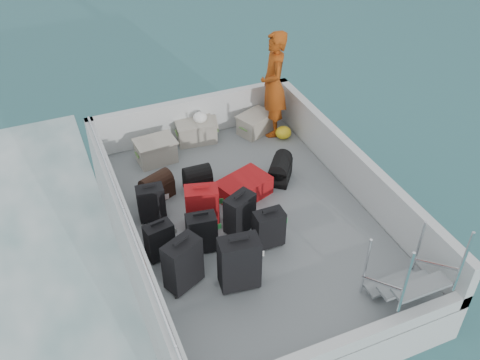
# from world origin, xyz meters

# --- Properties ---
(ground) EXTENTS (160.00, 160.00, 0.00)m
(ground) POSITION_xyz_m (0.00, 0.00, 0.00)
(ground) COLOR #184954
(ground) RESTS_ON ground
(ferry_hull) EXTENTS (3.60, 5.00, 0.60)m
(ferry_hull) POSITION_xyz_m (0.00, 0.00, 0.30)
(ferry_hull) COLOR silver
(ferry_hull) RESTS_ON ground
(deck) EXTENTS (3.30, 4.70, 0.02)m
(deck) POSITION_xyz_m (0.00, 0.00, 0.61)
(deck) COLOR slate
(deck) RESTS_ON ferry_hull
(deck_fittings) EXTENTS (3.60, 5.00, 0.90)m
(deck_fittings) POSITION_xyz_m (0.35, -0.32, 0.99)
(deck_fittings) COLOR silver
(deck_fittings) RESTS_ON deck
(suitcase_0) EXTENTS (0.53, 0.43, 0.71)m
(suitcase_0) POSITION_xyz_m (-1.24, -0.83, 0.98)
(suitcase_0) COLOR black
(suitcase_0) RESTS_ON deck
(suitcase_1) EXTENTS (0.39, 0.27, 0.55)m
(suitcase_1) POSITION_xyz_m (-1.37, -0.25, 0.89)
(suitcase_1) COLOR black
(suitcase_1) RESTS_ON deck
(suitcase_2) EXTENTS (0.40, 0.26, 0.55)m
(suitcase_2) POSITION_xyz_m (-1.27, 0.54, 0.89)
(suitcase_2) COLOR black
(suitcase_2) RESTS_ON deck
(suitcase_3) EXTENTS (0.52, 0.35, 0.75)m
(suitcase_3) POSITION_xyz_m (-0.61, -1.10, 0.99)
(suitcase_3) COLOR black
(suitcase_3) RESTS_ON deck
(suitcase_4) EXTENTS (0.42, 0.29, 0.58)m
(suitcase_4) POSITION_xyz_m (-0.82, -0.33, 0.91)
(suitcase_4) COLOR black
(suitcase_4) RESTS_ON deck
(suitcase_5) EXTENTS (0.52, 0.39, 0.64)m
(suitcase_5) POSITION_xyz_m (-0.65, 0.13, 0.94)
(suitcase_5) COLOR #A20C19
(suitcase_5) RESTS_ON deck
(suitcase_6) EXTENTS (0.40, 0.24, 0.56)m
(suitcase_6) POSITION_xyz_m (0.03, -0.59, 0.90)
(suitcase_6) COLOR black
(suitcase_6) RESTS_ON deck
(suitcase_7) EXTENTS (0.48, 0.40, 0.59)m
(suitcase_7) POSITION_xyz_m (-0.22, -0.17, 0.92)
(suitcase_7) COLOR black
(suitcase_7) RESTS_ON deck
(suitcase_8) EXTENTS (0.89, 0.73, 0.30)m
(suitcase_8) POSITION_xyz_m (0.13, 0.49, 0.77)
(suitcase_8) COLOR #A20C19
(suitcase_8) RESTS_ON deck
(duffel_0) EXTENTS (0.55, 0.46, 0.32)m
(duffel_0) POSITION_xyz_m (-1.08, 0.97, 0.78)
(duffel_0) COLOR black
(duffel_0) RESTS_ON deck
(duffel_1) EXTENTS (0.41, 0.31, 0.32)m
(duffel_1) POSITION_xyz_m (-0.45, 0.92, 0.78)
(duffel_1) COLOR black
(duffel_1) RESTS_ON deck
(duffel_2) EXTENTS (0.54, 0.58, 0.32)m
(duffel_2) POSITION_xyz_m (0.82, 0.64, 0.78)
(duffel_2) COLOR black
(duffel_2) RESTS_ON deck
(crate_0) EXTENTS (0.63, 0.46, 0.36)m
(crate_0) POSITION_xyz_m (-0.83, 1.88, 0.80)
(crate_0) COLOR #AEA697
(crate_0) RESTS_ON deck
(crate_1) EXTENTS (0.65, 0.49, 0.36)m
(crate_1) POSITION_xyz_m (-0.05, 2.20, 0.80)
(crate_1) COLOR #AEA697
(crate_1) RESTS_ON deck
(crate_2) EXTENTS (0.62, 0.50, 0.33)m
(crate_2) POSITION_xyz_m (0.06, 2.20, 0.78)
(crate_2) COLOR #AEA697
(crate_2) RESTS_ON deck
(crate_3) EXTENTS (0.66, 0.56, 0.33)m
(crate_3) POSITION_xyz_m (1.01, 2.04, 0.79)
(crate_3) COLOR #AEA697
(crate_3) RESTS_ON deck
(yellow_bag) EXTENTS (0.28, 0.26, 0.22)m
(yellow_bag) POSITION_xyz_m (1.39, 1.69, 0.73)
(yellow_bag) COLOR yellow
(yellow_bag) RESTS_ON deck
(white_bag) EXTENTS (0.24, 0.24, 0.18)m
(white_bag) POSITION_xyz_m (0.06, 2.20, 1.04)
(white_bag) COLOR white
(white_bag) RESTS_ON crate_2
(passenger) EXTENTS (0.60, 0.77, 1.85)m
(passenger) POSITION_xyz_m (1.30, 1.96, 1.55)
(passenger) COLOR #DC5814
(passenger) RESTS_ON deck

